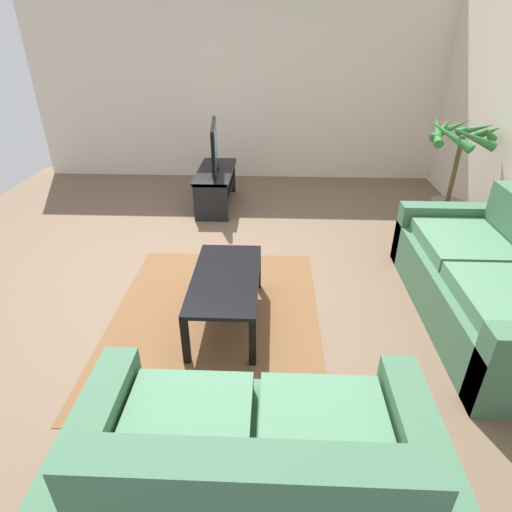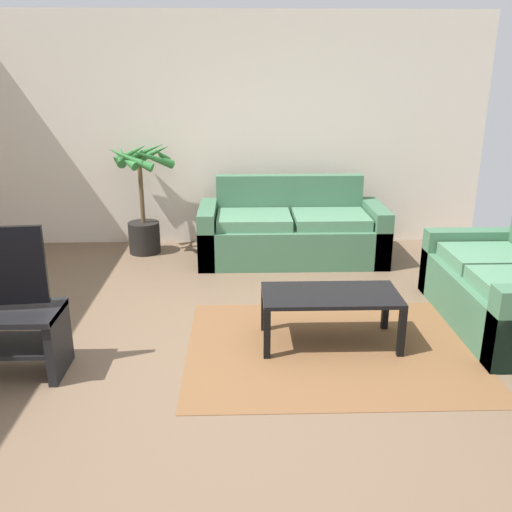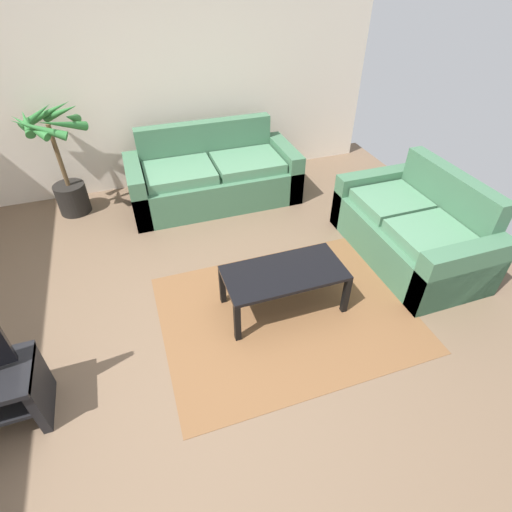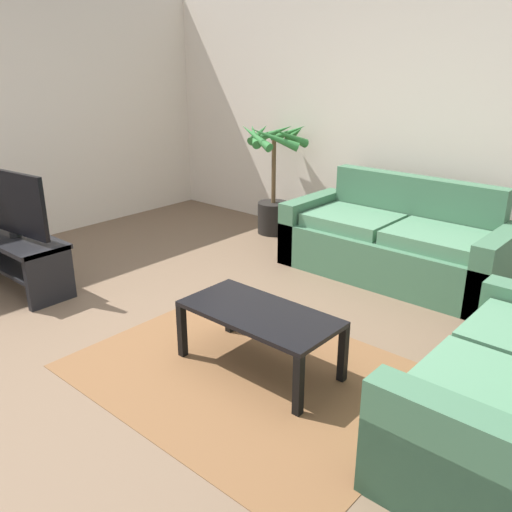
# 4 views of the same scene
# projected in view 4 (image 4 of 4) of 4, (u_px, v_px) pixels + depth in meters

# --- Properties ---
(ground_plane) EXTENTS (6.60, 6.60, 0.00)m
(ground_plane) POSITION_uv_depth(u_px,v_px,m) (164.00, 342.00, 3.92)
(ground_plane) COLOR brown
(wall_back) EXTENTS (6.00, 0.06, 2.70)m
(wall_back) POSITION_uv_depth(u_px,v_px,m) (382.00, 119.00, 5.57)
(wall_back) COLOR beige
(wall_back) RESTS_ON ground
(couch_main) EXTENTS (2.06, 0.90, 0.90)m
(couch_main) POSITION_uv_depth(u_px,v_px,m) (395.00, 245.00, 5.04)
(couch_main) COLOR #3F6B4C
(couch_main) RESTS_ON ground
(tv_stand) EXTENTS (1.10, 0.45, 0.48)m
(tv_stand) POSITION_uv_depth(u_px,v_px,m) (19.00, 255.00, 4.76)
(tv_stand) COLOR black
(tv_stand) RESTS_ON ground
(tv) EXTENTS (0.97, 0.14, 0.58)m
(tv) POSITION_uv_depth(u_px,v_px,m) (10.00, 203.00, 4.59)
(tv) COLOR black
(tv) RESTS_ON tv_stand
(coffee_table) EXTENTS (1.05, 0.52, 0.42)m
(coffee_table) POSITION_uv_depth(u_px,v_px,m) (259.00, 319.00, 3.48)
(coffee_table) COLOR black
(coffee_table) RESTS_ON ground
(area_rug) EXTENTS (2.20, 1.70, 0.01)m
(area_rug) POSITION_uv_depth(u_px,v_px,m) (249.00, 373.00, 3.54)
(area_rug) COLOR brown
(area_rug) RESTS_ON ground
(potted_palm) EXTENTS (0.76, 0.80, 1.29)m
(potted_palm) POSITION_uv_depth(u_px,v_px,m) (274.00, 182.00, 6.16)
(potted_palm) COLOR black
(potted_palm) RESTS_ON ground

